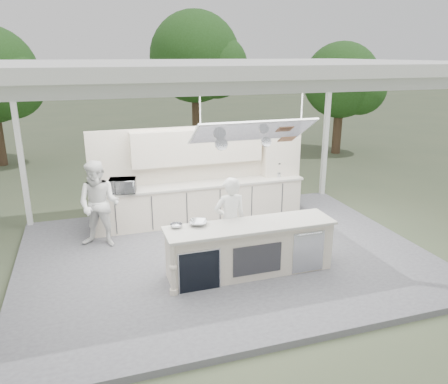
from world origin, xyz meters
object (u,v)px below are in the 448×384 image
object	(u,v)px
head_chef	(230,221)
sous_chef	(99,204)
back_counter	(200,202)
demo_island	(249,249)

from	to	relation	value
head_chef	sous_chef	size ratio (longest dim) A/B	0.94
back_counter	sous_chef	bearing A→B (deg)	-162.48
demo_island	head_chef	distance (m)	0.65
demo_island	sous_chef	size ratio (longest dim) A/B	1.70
demo_island	sous_chef	world-z (taller)	sous_chef
back_counter	sous_chef	size ratio (longest dim) A/B	2.79
back_counter	head_chef	bearing A→B (deg)	-90.72
demo_island	sous_chef	xyz separation A→B (m)	(-2.51, 2.07, 0.44)
sous_chef	head_chef	bearing A→B (deg)	-9.89
sous_chef	back_counter	bearing A→B (deg)	42.27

